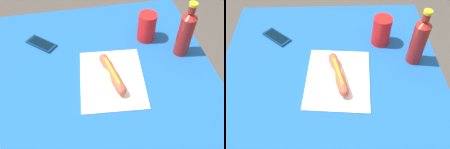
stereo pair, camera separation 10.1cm
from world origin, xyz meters
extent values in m
plane|color=#47423D|center=(0.00, 0.00, 0.00)|extent=(6.00, 6.00, 0.00)
cylinder|color=brown|center=(-0.38, -0.37, 0.35)|extent=(0.07, 0.07, 0.69)
cylinder|color=brown|center=(-0.38, 0.37, 0.35)|extent=(0.07, 0.07, 0.69)
cube|color=brown|center=(0.00, 0.00, 0.71)|extent=(0.92, 0.90, 0.03)
cube|color=#19519E|center=(0.00, 0.00, 0.72)|extent=(0.98, 0.96, 0.00)
cube|color=white|center=(0.04, 0.03, 0.73)|extent=(0.35, 0.29, 0.01)
ellipsoid|color=#E5BC75|center=(0.04, 0.03, 0.75)|extent=(0.19, 0.08, 0.05)
cylinder|color=#BC4C38|center=(0.04, 0.03, 0.76)|extent=(0.20, 0.08, 0.04)
sphere|color=#BC4C38|center=(0.14, 0.05, 0.76)|extent=(0.04, 0.04, 0.04)
sphere|color=#BC4C38|center=(-0.05, 0.01, 0.76)|extent=(0.04, 0.04, 0.04)
cube|color=yellow|center=(0.04, 0.03, 0.78)|extent=(0.14, 0.04, 0.00)
cube|color=#0A2D4C|center=(-0.23, -0.26, 0.73)|extent=(0.14, 0.15, 0.01)
cube|color=black|center=(-0.23, -0.26, 0.73)|extent=(0.12, 0.12, 0.00)
cylinder|color=maroon|center=(-0.06, 0.37, 0.82)|extent=(0.06, 0.06, 0.19)
cone|color=maroon|center=(-0.06, 0.37, 0.93)|extent=(0.06, 0.06, 0.03)
cylinder|color=maroon|center=(-0.06, 0.37, 0.96)|extent=(0.03, 0.03, 0.03)
cylinder|color=yellow|center=(-0.06, 0.37, 0.98)|extent=(0.03, 0.03, 0.01)
cylinder|color=red|center=(-0.18, 0.24, 0.79)|extent=(0.08, 0.08, 0.14)
camera|label=1|loc=(0.69, -0.09, 1.52)|focal=39.51mm
camera|label=2|loc=(0.70, 0.01, 1.52)|focal=39.51mm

